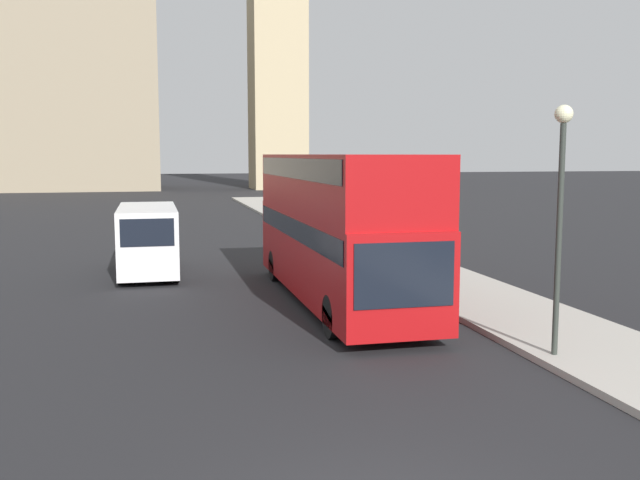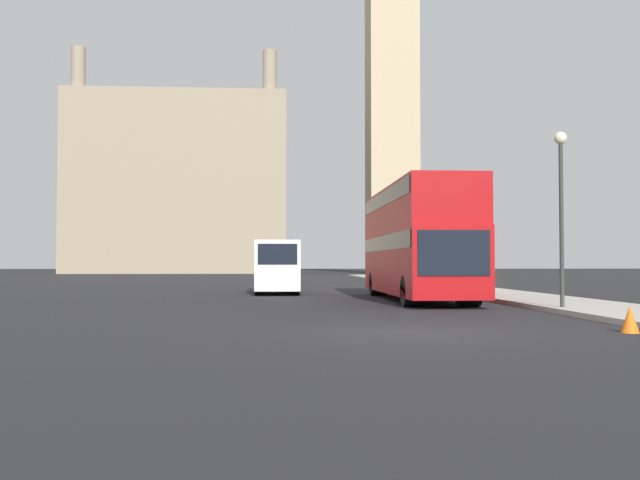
# 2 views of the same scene
# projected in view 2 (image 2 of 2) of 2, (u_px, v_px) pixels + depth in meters

# --- Properties ---
(ground_plane) EXTENTS (300.00, 300.00, 0.00)m
(ground_plane) POSITION_uv_depth(u_px,v_px,m) (407.00, 332.00, 14.49)
(ground_plane) COLOR black
(clock_tower) EXTENTS (6.88, 7.05, 59.18)m
(clock_tower) POSITION_uv_depth(u_px,v_px,m) (391.00, 45.00, 94.86)
(clock_tower) COLOR tan
(clock_tower) RESTS_ON ground_plane
(building_block_distant) EXTENTS (28.53, 14.91, 28.80)m
(building_block_distant) POSITION_uv_depth(u_px,v_px,m) (181.00, 186.00, 96.94)
(building_block_distant) COLOR gray
(building_block_distant) RESTS_ON ground_plane
(red_double_decker_bus) EXTENTS (2.53, 11.07, 4.18)m
(red_double_decker_bus) POSITION_uv_depth(u_px,v_px,m) (417.00, 238.00, 26.75)
(red_double_decker_bus) COLOR #A80F11
(red_double_decker_bus) RESTS_ON ground_plane
(white_van) EXTENTS (1.97, 5.45, 2.38)m
(white_van) POSITION_uv_depth(u_px,v_px,m) (277.00, 266.00, 32.37)
(white_van) COLOR white
(white_van) RESTS_ON ground_plane
(street_lamp) EXTENTS (0.36, 0.36, 5.00)m
(street_lamp) POSITION_uv_depth(u_px,v_px,m) (561.00, 189.00, 20.29)
(street_lamp) COLOR #2D332D
(street_lamp) RESTS_ON sidewalk_strip
(traffic_cone) EXTENTS (0.36, 0.36, 0.55)m
(traffic_cone) POSITION_uv_depth(u_px,v_px,m) (630.00, 319.00, 14.27)
(traffic_cone) COLOR orange
(traffic_cone) RESTS_ON ground_plane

